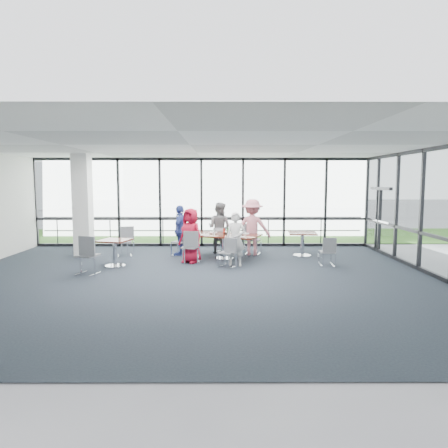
{
  "coord_description": "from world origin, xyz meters",
  "views": [
    {
      "loc": [
        0.77,
        -9.44,
        2.33
      ],
      "look_at": [
        0.81,
        2.26,
        1.1
      ],
      "focal_mm": 32.0,
      "sensor_mm": 36.0,
      "label": 1
    }
  ],
  "objects_px": {
    "structural_column": "(83,206)",
    "diner_near_right": "(236,239)",
    "diner_far_right": "(252,227)",
    "chair_spare_lb": "(124,242)",
    "diner_far_left": "(219,228)",
    "side_table_left": "(115,244)",
    "diner_near_left": "(191,236)",
    "chair_spare_r": "(327,252)",
    "chair_main_fr": "(253,240)",
    "main_table": "(224,238)",
    "diner_end": "(180,230)",
    "chair_main_nr": "(227,253)",
    "chair_main_fl": "(222,240)",
    "chair_main_end": "(180,242)",
    "chair_main_nl": "(190,247)",
    "chair_spare_la": "(87,255)",
    "side_table_right": "(302,236)"
  },
  "relations": [
    {
      "from": "diner_far_left",
      "to": "chair_spare_r",
      "type": "xyz_separation_m",
      "value": [
        3.02,
        -2.04,
        -0.44
      ]
    },
    {
      "from": "chair_main_fr",
      "to": "chair_spare_r",
      "type": "height_order",
      "value": "chair_main_fr"
    },
    {
      "from": "structural_column",
      "to": "diner_far_left",
      "type": "xyz_separation_m",
      "value": [
        4.26,
        0.54,
        -0.76
      ]
    },
    {
      "from": "diner_far_right",
      "to": "structural_column",
      "type": "bearing_deg",
      "value": 12.47
    },
    {
      "from": "diner_near_right",
      "to": "diner_far_left",
      "type": "xyz_separation_m",
      "value": [
        -0.47,
        2.0,
        0.08
      ]
    },
    {
      "from": "diner_end",
      "to": "chair_main_end",
      "type": "distance_m",
      "value": 0.37
    },
    {
      "from": "structural_column",
      "to": "chair_main_fl",
      "type": "bearing_deg",
      "value": 9.16
    },
    {
      "from": "structural_column",
      "to": "chair_spare_lb",
      "type": "bearing_deg",
      "value": 0.56
    },
    {
      "from": "diner_end",
      "to": "chair_main_fl",
      "type": "distance_m",
      "value": 1.5
    },
    {
      "from": "side_table_left",
      "to": "chair_spare_lb",
      "type": "bearing_deg",
      "value": 94.3
    },
    {
      "from": "chair_main_end",
      "to": "main_table",
      "type": "bearing_deg",
      "value": 96.44
    },
    {
      "from": "diner_far_left",
      "to": "chair_spare_lb",
      "type": "relative_size",
      "value": 1.87
    },
    {
      "from": "diner_far_right",
      "to": "chair_main_fr",
      "type": "height_order",
      "value": "diner_far_right"
    },
    {
      "from": "side_table_left",
      "to": "side_table_right",
      "type": "distance_m",
      "value": 5.73
    },
    {
      "from": "diner_end",
      "to": "chair_spare_r",
      "type": "bearing_deg",
      "value": 81.34
    },
    {
      "from": "diner_far_left",
      "to": "side_table_left",
      "type": "bearing_deg",
      "value": 64.83
    },
    {
      "from": "chair_main_nl",
      "to": "chair_main_end",
      "type": "bearing_deg",
      "value": 121.75
    },
    {
      "from": "diner_far_right",
      "to": "chair_spare_r",
      "type": "distance_m",
      "value": 2.65
    },
    {
      "from": "diner_end",
      "to": "chair_spare_r",
      "type": "distance_m",
      "value": 4.57
    },
    {
      "from": "chair_main_nl",
      "to": "chair_main_end",
      "type": "relative_size",
      "value": 1.06
    },
    {
      "from": "chair_main_end",
      "to": "chair_spare_r",
      "type": "height_order",
      "value": "chair_main_end"
    },
    {
      "from": "diner_near_right",
      "to": "chair_spare_lb",
      "type": "xyz_separation_m",
      "value": [
        -3.46,
        1.47,
        -0.3
      ]
    },
    {
      "from": "main_table",
      "to": "diner_far_left",
      "type": "distance_m",
      "value": 1.01
    },
    {
      "from": "diner_far_right",
      "to": "chair_spare_la",
      "type": "distance_m",
      "value": 5.16
    },
    {
      "from": "side_table_right",
      "to": "chair_main_nl",
      "type": "height_order",
      "value": "chair_main_nl"
    },
    {
      "from": "structural_column",
      "to": "chair_main_end",
      "type": "height_order",
      "value": "structural_column"
    },
    {
      "from": "main_table",
      "to": "chair_main_fr",
      "type": "xyz_separation_m",
      "value": [
        0.93,
        0.76,
        -0.16
      ]
    },
    {
      "from": "structural_column",
      "to": "diner_near_right",
      "type": "relative_size",
      "value": 2.13
    },
    {
      "from": "diner_end",
      "to": "chair_main_nl",
      "type": "relative_size",
      "value": 1.73
    },
    {
      "from": "structural_column",
      "to": "chair_main_fl",
      "type": "distance_m",
      "value": 4.57
    },
    {
      "from": "diner_near_left",
      "to": "diner_end",
      "type": "distance_m",
      "value": 1.19
    },
    {
      "from": "diner_near_left",
      "to": "chair_main_fl",
      "type": "height_order",
      "value": "diner_near_left"
    },
    {
      "from": "main_table",
      "to": "chair_main_fr",
      "type": "bearing_deg",
      "value": 61.72
    },
    {
      "from": "side_table_right",
      "to": "chair_main_fr",
      "type": "height_order",
      "value": "chair_main_fr"
    },
    {
      "from": "side_table_left",
      "to": "chair_main_fr",
      "type": "relative_size",
      "value": 0.96
    },
    {
      "from": "structural_column",
      "to": "chair_main_nr",
      "type": "distance_m",
      "value": 4.93
    },
    {
      "from": "chair_main_nr",
      "to": "chair_spare_r",
      "type": "bearing_deg",
      "value": 36.44
    },
    {
      "from": "chair_main_fr",
      "to": "diner_far_right",
      "type": "bearing_deg",
      "value": 90.83
    },
    {
      "from": "diner_far_right",
      "to": "main_table",
      "type": "bearing_deg",
      "value": 45.65
    },
    {
      "from": "diner_far_right",
      "to": "diner_end",
      "type": "height_order",
      "value": "diner_far_right"
    },
    {
      "from": "side_table_left",
      "to": "diner_near_right",
      "type": "xyz_separation_m",
      "value": [
        3.35,
        0.08,
        0.14
      ]
    },
    {
      "from": "diner_far_left",
      "to": "chair_main_fr",
      "type": "height_order",
      "value": "diner_far_left"
    },
    {
      "from": "diner_end",
      "to": "chair_spare_lb",
      "type": "height_order",
      "value": "diner_end"
    },
    {
      "from": "chair_main_nr",
      "to": "chair_spare_r",
      "type": "relative_size",
      "value": 1.02
    },
    {
      "from": "diner_near_left",
      "to": "chair_spare_lb",
      "type": "height_order",
      "value": "diner_near_left"
    },
    {
      "from": "chair_main_fr",
      "to": "chair_spare_r",
      "type": "bearing_deg",
      "value": 150.5
    },
    {
      "from": "diner_far_right",
      "to": "diner_near_right",
      "type": "bearing_deg",
      "value": 80.92
    },
    {
      "from": "diner_far_right",
      "to": "chair_spare_lb",
      "type": "xyz_separation_m",
      "value": [
        -4.05,
        -0.19,
        -0.45
      ]
    },
    {
      "from": "main_table",
      "to": "chair_main_nl",
      "type": "xyz_separation_m",
      "value": [
        -0.98,
        -0.65,
        -0.18
      ]
    },
    {
      "from": "chair_spare_r",
      "to": "structural_column",
      "type": "bearing_deg",
      "value": 173.2
    }
  ]
}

